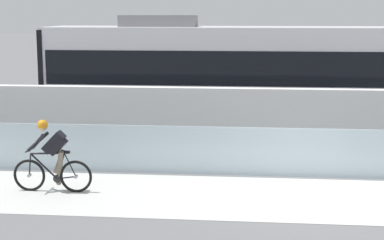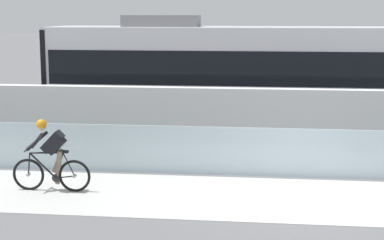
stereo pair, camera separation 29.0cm
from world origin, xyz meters
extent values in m
plane|color=slate|center=(0.00, 0.00, 0.00)|extent=(200.00, 200.00, 0.00)
cube|color=silver|center=(0.00, 0.00, 0.01)|extent=(32.00, 3.20, 0.01)
cube|color=silver|center=(0.00, 1.85, 0.59)|extent=(32.00, 0.05, 1.18)
cube|color=white|center=(0.00, 3.65, 0.95)|extent=(32.00, 0.36, 1.91)
cube|color=#595654|center=(0.00, 6.13, 0.00)|extent=(32.00, 0.08, 0.01)
cube|color=#595654|center=(0.00, 7.57, 0.00)|extent=(32.00, 0.08, 0.01)
cube|color=silver|center=(-2.30, 6.85, 1.90)|extent=(11.00, 2.50, 3.10)
cube|color=black|center=(-2.30, 6.85, 2.25)|extent=(10.56, 2.54, 1.04)
cube|color=#4C4C51|center=(-2.30, 6.85, 0.53)|extent=(10.78, 2.53, 0.28)
cube|color=slate|center=(-4.28, 6.85, 3.63)|extent=(2.40, 1.10, 0.36)
cube|color=#232326|center=(-5.82, 6.85, 0.36)|extent=(1.40, 1.88, 0.20)
cylinder|color=black|center=(-5.82, 6.13, 0.30)|extent=(0.60, 0.10, 0.60)
cylinder|color=black|center=(-5.82, 7.57, 0.30)|extent=(0.60, 0.10, 0.60)
cube|color=#232326|center=(1.22, 6.85, 0.36)|extent=(1.40, 1.88, 0.20)
cylinder|color=black|center=(1.22, 6.13, 0.30)|extent=(0.60, 0.10, 0.60)
cylinder|color=black|center=(1.22, 7.57, 0.30)|extent=(0.60, 0.10, 0.60)
cube|color=black|center=(-7.75, 6.85, 1.90)|extent=(0.16, 2.54, 2.94)
torus|color=black|center=(-6.13, 0.00, 0.36)|extent=(0.72, 0.06, 0.72)
cylinder|color=#99999E|center=(-6.13, 0.00, 0.36)|extent=(0.07, 0.10, 0.07)
torus|color=black|center=(-5.08, 0.00, 0.36)|extent=(0.72, 0.06, 0.72)
cylinder|color=#99999E|center=(-5.08, 0.00, 0.36)|extent=(0.07, 0.10, 0.07)
cylinder|color=black|center=(-5.79, 0.00, 0.57)|extent=(0.60, 0.04, 0.58)
cylinder|color=black|center=(-5.41, 0.00, 0.59)|extent=(0.22, 0.04, 0.59)
cylinder|color=black|center=(-5.70, 0.00, 0.86)|extent=(0.76, 0.04, 0.07)
cylinder|color=black|center=(-5.29, 0.00, 0.33)|extent=(0.43, 0.03, 0.09)
cylinder|color=black|center=(-5.20, 0.00, 0.62)|extent=(0.27, 0.02, 0.53)
cylinder|color=black|center=(-6.10, 0.00, 0.60)|extent=(0.08, 0.03, 0.49)
cube|color=black|center=(-5.32, 0.00, 0.90)|extent=(0.24, 0.10, 0.05)
cylinder|color=black|center=(-6.08, 0.00, 0.95)|extent=(0.03, 0.58, 0.03)
cylinder|color=#262628|center=(-5.50, 0.00, 0.30)|extent=(0.18, 0.02, 0.18)
cube|color=black|center=(-5.54, 0.00, 1.11)|extent=(0.50, 0.28, 0.51)
cube|color=black|center=(-5.45, 0.00, 1.02)|extent=(0.38, 0.30, 0.38)
sphere|color=beige|center=(-5.78, 0.00, 1.46)|extent=(0.20, 0.20, 0.20)
sphere|color=orange|center=(-5.78, 0.00, 1.49)|extent=(0.23, 0.23, 0.23)
cylinder|color=black|center=(-5.90, 0.00, 1.12)|extent=(0.44, 0.41, 0.41)
cylinder|color=black|center=(-5.90, 0.00, 1.12)|extent=(0.44, 0.41, 0.41)
cylinder|color=#726656|center=(-5.43, 0.00, 0.55)|extent=(0.29, 0.33, 0.80)
cylinder|color=#726656|center=(-5.43, 0.00, 0.69)|extent=(0.29, 0.33, 0.54)
camera|label=1|loc=(-1.24, -12.89, 3.90)|focal=58.42mm
camera|label=2|loc=(-0.95, -12.86, 3.90)|focal=58.42mm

